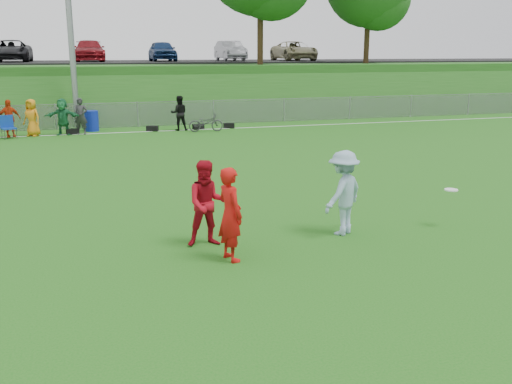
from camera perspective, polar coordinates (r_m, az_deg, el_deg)
name	(u,v)px	position (r m, az deg, el deg)	size (l,w,h in m)	color
ground	(237,256)	(10.98, -1.87, -6.40)	(120.00, 120.00, 0.00)	#195F14
sideline_far	(142,132)	(28.34, -11.33, 5.93)	(60.00, 0.10, 0.01)	white
fence	(138,114)	(30.24, -11.76, 7.62)	(58.00, 0.06, 1.30)	gray
berm	(122,85)	(41.11, -13.26, 10.33)	(120.00, 18.00, 3.00)	#1F5919
parking_lot	(119,62)	(43.05, -13.56, 12.53)	(120.00, 12.00, 0.10)	black
car_row	(102,51)	(41.98, -15.17, 13.46)	(32.04, 5.18, 1.44)	silver
spectator_row	(77,116)	(28.12, -17.48, 7.23)	(8.73, 0.91, 1.69)	red
gear_bags	(165,128)	(28.55, -9.12, 6.33)	(8.20, 0.50, 0.26)	black
player_red_left	(230,214)	(10.53, -2.58, -2.23)	(0.65, 0.42, 1.77)	red
player_red_center	(208,204)	(11.36, -4.87, -1.15)	(0.84, 0.66, 1.74)	#A60B19
player_blue	(343,193)	(12.17, 8.71, -0.08)	(1.17, 0.67, 1.81)	#8BABC1
frisbee	(451,190)	(13.25, 18.94, 0.21)	(0.30, 0.30, 0.03)	silver
recycling_bin	(92,121)	(29.15, -16.12, 6.85)	(0.66, 0.66, 0.99)	#0F22A5
camp_chair	(9,132)	(27.88, -23.48, 5.54)	(0.74, 0.74, 1.03)	navy
bicycle	(206,123)	(27.94, -5.03, 6.93)	(0.58, 1.66, 0.87)	#2D2D30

